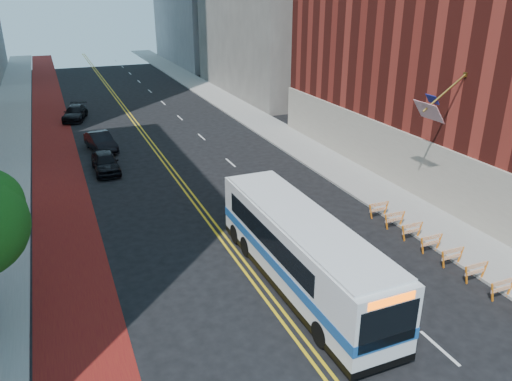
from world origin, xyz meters
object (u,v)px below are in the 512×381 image
Objects in this scene: transit_bus at (300,249)px; car_c at (75,113)px; car_a at (105,162)px; car_b at (101,142)px.

transit_bus is 2.58× the size of car_c.
transit_bus is 38.00m from car_c.
car_a is 0.91× the size of car_c.
transit_bus reaches higher than car_c.
car_b is (-6.18, 25.04, -1.06)m from transit_bus.
car_c is (-7.43, 37.25, -1.12)m from transit_bus.
car_c is (-1.24, 12.21, -0.06)m from car_b.
car_a is 5.60m from car_b.
transit_bus is 2.85× the size of car_a.
car_a is 17.83m from car_c.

